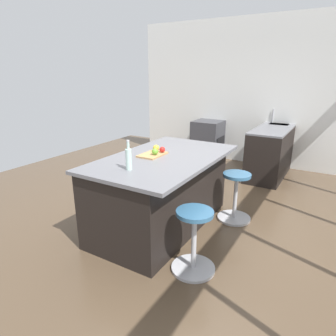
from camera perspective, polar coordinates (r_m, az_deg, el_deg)
The scene contains 12 objects.
ground_plane at distance 4.05m, azimuth 3.30°, elevation -9.75°, with size 8.09×8.09×0.00m, color brown.
interior_partition_left at distance 6.52m, azimuth 16.72°, elevation 13.74°, with size 0.12×5.28×2.95m.
sink_cabinet at distance 6.22m, azimuth 19.99°, elevation 3.71°, with size 2.18×0.60×1.19m.
oven_range at distance 6.62m, azimuth 7.70°, elevation 5.28°, with size 0.60×0.61×0.88m.
kitchen_island at distance 3.70m, azimuth -1.30°, elevation -4.47°, with size 1.98×1.17×0.93m.
stool_by_window at distance 4.00m, azimuth 12.93°, elevation -5.71°, with size 0.44×0.44×0.65m.
stool_middle at distance 2.96m, azimuth 5.05°, elevation -14.26°, with size 0.44×0.44×0.65m.
cutting_board at distance 3.57m, azimuth -3.03°, elevation 2.62°, with size 0.36×0.24×0.02m, color tan.
apple_yellow at distance 3.69m, azimuth -2.32°, elevation 3.92°, with size 0.08×0.08×0.08m, color gold.
apple_green at distance 3.52m, azimuth -2.55°, elevation 3.20°, with size 0.08×0.08×0.08m, color #609E2D.
apple_red at distance 3.62m, azimuth -1.11°, elevation 3.60°, with size 0.07×0.07×0.07m, color red.
water_bottle at distance 3.03m, azimuth -7.65°, elevation 1.87°, with size 0.06×0.06×0.31m.
Camera 1 is at (3.19, 1.63, 1.89)m, focal length 31.40 mm.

